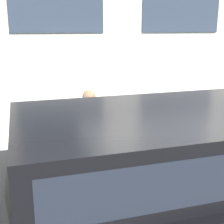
# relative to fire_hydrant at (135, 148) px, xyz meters

# --- Properties ---
(ground_plane) EXTENTS (80.00, 80.00, 0.00)m
(ground_plane) POSITION_rel_fire_hydrant_xyz_m (-0.49, -0.44, -0.52)
(ground_plane) COLOR #514F4C
(sidewalk) EXTENTS (2.42, 60.00, 0.12)m
(sidewalk) POSITION_rel_fire_hydrant_xyz_m (0.72, -0.44, -0.46)
(sidewalk) COLOR #9E9B93
(sidewalk) RESTS_ON ground_plane
(fire_hydrant) EXTENTS (0.33, 0.44, 0.78)m
(fire_hydrant) POSITION_rel_fire_hydrant_xyz_m (0.00, 0.00, 0.00)
(fire_hydrant) COLOR gray
(fire_hydrant) RESTS_ON sidewalk
(person) EXTENTS (0.31, 0.21, 1.29)m
(person) POSITION_rel_fire_hydrant_xyz_m (0.37, 0.63, 0.37)
(person) COLOR #726651
(person) RESTS_ON sidewalk
(parked_truck_black_near) EXTENTS (1.81, 5.06, 1.59)m
(parked_truck_black_near) POSITION_rel_fire_hydrant_xyz_m (-1.76, 0.25, 0.42)
(parked_truck_black_near) COLOR black
(parked_truck_black_near) RESTS_ON ground_plane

